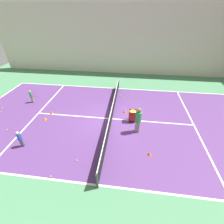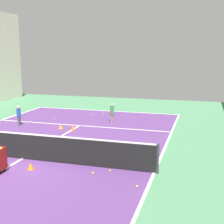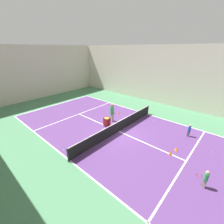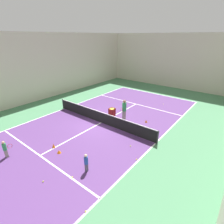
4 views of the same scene
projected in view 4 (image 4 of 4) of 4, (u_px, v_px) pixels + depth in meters
The scene contains 28 objects.
ground_plane at pixel (101, 123), 14.70m from camera, with size 33.06×33.06×0.00m, color #477F56.
court_playing_area at pixel (101, 123), 14.70m from camera, with size 9.91×20.46×0.00m.
line_baseline_far at pixel (155, 94), 22.05m from camera, with size 9.91×0.10×0.00m, color white.
line_sideline_left at pixel (64, 109), 17.51m from camera, with size 0.10×20.46×0.00m, color white.
line_sideline_right at pixel (156, 143), 11.88m from camera, with size 0.10×20.46×0.00m, color white.
line_service_near at pixel (40, 156), 10.65m from camera, with size 9.91×0.10×0.00m, color white.
line_service_far at pixel (136, 104), 18.74m from camera, with size 9.91×0.10×0.00m, color white.
line_centre_service at pixel (101, 123), 14.69m from camera, with size 0.10×11.25×0.00m, color white.
hall_enclosure_left at pixel (35, 68), 18.58m from camera, with size 0.15×29.36×7.11m.
hall_enclosure_far at pixel (172, 61), 23.77m from camera, with size 18.51×0.15×7.11m.
tennis_net at pixel (101, 117), 14.49m from camera, with size 10.21×0.10×1.00m.
player_near_baseline at pixel (5, 148), 10.32m from camera, with size 0.25×0.56×1.10m.
coach_at_net at pixel (124, 108), 14.91m from camera, with size 0.43×0.72×1.79m.
child_midcourt at pixel (86, 162), 9.20m from camera, with size 0.23×0.23×1.09m.
ball_cart at pixel (112, 111), 15.47m from camera, with size 0.46×0.51×0.87m.
training_cone_0 at pixel (100, 115), 15.77m from camera, with size 0.23×0.23×0.23m, color orange.
training_cone_1 at pixel (53, 146), 11.36m from camera, with size 0.19×0.19×0.31m, color orange.
training_cone_2 at pixel (59, 152), 10.86m from camera, with size 0.25×0.25×0.21m, color orange.
training_cone_3 at pixel (146, 121), 14.73m from camera, with size 0.21×0.21×0.21m, color orange.
tennis_ball_0 at pixel (43, 181), 8.72m from camera, with size 0.07×0.07×0.07m, color yellow.
tennis_ball_2 at pixel (82, 111), 16.88m from camera, with size 0.07×0.07×0.07m, color yellow.
tennis_ball_3 at pixel (72, 177), 8.99m from camera, with size 0.07×0.07×0.07m, color yellow.
tennis_ball_4 at pixel (137, 159), 10.28m from camera, with size 0.07×0.07×0.07m, color yellow.
tennis_ball_5 at pixel (130, 146), 11.53m from camera, with size 0.07×0.07×0.07m, color yellow.
tennis_ball_6 at pixel (76, 105), 18.24m from camera, with size 0.07×0.07×0.07m, color yellow.
tennis_ball_7 at pixel (163, 104), 18.62m from camera, with size 0.07×0.07×0.07m, color yellow.
tennis_ball_8 at pixel (76, 111), 16.91m from camera, with size 0.07×0.07×0.07m, color yellow.
tennis_ball_9 at pixel (86, 211), 7.23m from camera, with size 0.07×0.07×0.07m, color yellow.
Camera 4 is at (8.85, -9.71, 6.71)m, focal length 28.00 mm.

